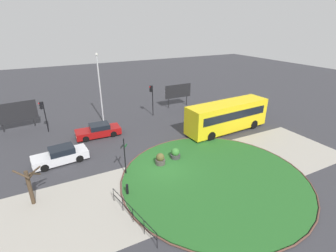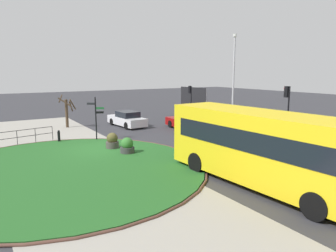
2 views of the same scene
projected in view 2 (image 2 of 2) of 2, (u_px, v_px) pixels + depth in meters
The scene contains 17 objects.
ground at pixel (101, 150), 19.99m from camera, with size 120.00×120.00×0.00m, color #333338.
sidewalk_paving at pixel (67, 155), 18.89m from camera, with size 32.00×7.71×0.02m, color #9E998E.
grass_island at pixel (66, 169), 16.02m from camera, with size 14.13×14.13×0.10m, color #235B23.
grass_kerb_ring at pixel (66, 169), 16.02m from camera, with size 14.44×14.44×0.11m, color brown.
signpost_directional at pixel (96, 116), 22.55m from camera, with size 0.82×1.03×3.16m.
bollard_foreground at pixel (59, 136), 22.10m from camera, with size 0.18×0.18×0.90m.
railing_grass_edge at pixel (17, 136), 21.17m from camera, with size 1.03×4.82×1.04m.
bus_yellow at pixel (264, 147), 13.52m from camera, with size 9.86×3.04×3.26m.
car_near_lane at pixel (127, 119), 28.65m from camera, with size 4.61×2.14×1.39m.
car_far_lane at pixel (187, 122), 27.18m from camera, with size 4.62×1.96×1.36m.
traffic_light_near at pixel (190, 95), 32.85m from camera, with size 0.49×0.27×3.47m.
traffic_light_far at pixel (287, 101), 22.05m from camera, with size 0.49×0.29×3.95m.
lamppost_tall at pixel (233, 79), 27.31m from camera, with size 0.32×0.32×8.10m.
billboard_right at pixel (193, 98), 36.41m from camera, with size 4.22×0.65×3.15m.
planter_near_signpost at pixel (112, 142), 20.22m from camera, with size 0.83×0.83×1.09m.
planter_kerbside at pixel (127, 147), 19.03m from camera, with size 0.86×0.86×1.04m.
street_tree_bare at pixel (67, 110), 27.85m from camera, with size 1.58×1.67×2.92m.
Camera 2 is at (18.79, -6.48, 4.99)m, focal length 33.57 mm.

